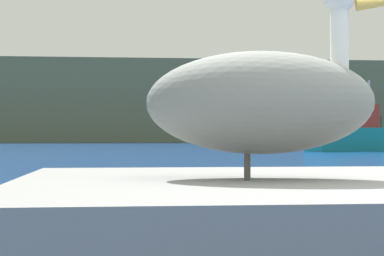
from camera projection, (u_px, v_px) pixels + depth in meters
hillside_backdrop at (143, 104)px, 80.06m from camera, size 140.00×17.38×9.45m
pier_dock at (259, 253)px, 3.18m from camera, size 2.41×2.30×0.73m
pelican at (261, 101)px, 3.19m from camera, size 1.42×0.77×0.98m
fishing_boat_teal at (351, 134)px, 35.97m from camera, size 5.27×3.34×4.03m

